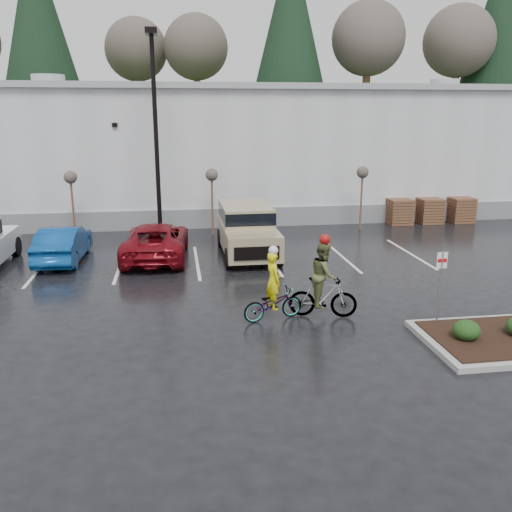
{
  "coord_description": "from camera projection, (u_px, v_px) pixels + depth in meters",
  "views": [
    {
      "loc": [
        -3.25,
        -12.96,
        5.84
      ],
      "look_at": [
        -0.74,
        3.79,
        1.3
      ],
      "focal_mm": 38.0,
      "sensor_mm": 36.0,
      "label": 1
    }
  ],
  "objects": [
    {
      "name": "car_blue",
      "position": [
        63.0,
        244.0,
        21.6
      ],
      "size": [
        1.66,
        4.4,
        1.44
      ],
      "primitive_type": "imported",
      "rotation": [
        0.0,
        0.0,
        3.11
      ],
      "color": "navy",
      "rests_on": "ground"
    },
    {
      "name": "cyclist_hivis",
      "position": [
        273.0,
        297.0,
        15.53
      ],
      "size": [
        1.91,
        1.08,
        2.2
      ],
      "rotation": [
        0.0,
        0.0,
        1.83
      ],
      "color": "#3F3F44",
      "rests_on": "ground"
    },
    {
      "name": "fire_lane_sign",
      "position": [
        440.0,
        280.0,
        14.73
      ],
      "size": [
        0.3,
        0.05,
        2.2
      ],
      "color": "gray",
      "rests_on": "ground"
    },
    {
      "name": "shrub_a",
      "position": [
        466.0,
        330.0,
        13.87
      ],
      "size": [
        0.7,
        0.7,
        0.52
      ],
      "primitive_type": "ellipsoid",
      "color": "#163813",
      "rests_on": "curb_island"
    },
    {
      "name": "pallet_stack_a",
      "position": [
        399.0,
        212.0,
        28.77
      ],
      "size": [
        1.2,
        1.2,
        1.35
      ],
      "primitive_type": "cube",
      "color": "#4E351F",
      "rests_on": "ground"
    },
    {
      "name": "sapling_mid",
      "position": [
        212.0,
        178.0,
        25.85
      ],
      "size": [
        0.6,
        0.6,
        3.2
      ],
      "color": "#4E351F",
      "rests_on": "ground"
    },
    {
      "name": "sapling_east",
      "position": [
        362.0,
        176.0,
        26.92
      ],
      "size": [
        0.6,
        0.6,
        3.2
      ],
      "color": "#4E351F",
      "rests_on": "ground"
    },
    {
      "name": "sapling_west",
      "position": [
        71.0,
        181.0,
        24.92
      ],
      "size": [
        0.6,
        0.6,
        3.2
      ],
      "color": "#4E351F",
      "rests_on": "ground"
    },
    {
      "name": "cyclist_olive",
      "position": [
        323.0,
        288.0,
        15.68
      ],
      "size": [
        1.99,
        1.01,
        2.48
      ],
      "rotation": [
        0.0,
        0.0,
        1.32
      ],
      "color": "#3F3F44",
      "rests_on": "ground"
    },
    {
      "name": "pallet_stack_b",
      "position": [
        429.0,
        211.0,
        29.01
      ],
      "size": [
        1.2,
        1.2,
        1.35
      ],
      "primitive_type": "cube",
      "color": "#4E351F",
      "rests_on": "ground"
    },
    {
      "name": "ground",
      "position": [
        305.0,
        339.0,
        14.35
      ],
      "size": [
        120.0,
        120.0,
        0.0
      ],
      "primitive_type": "plane",
      "color": "black",
      "rests_on": "ground"
    },
    {
      "name": "suv_tan",
      "position": [
        248.0,
        231.0,
        22.37
      ],
      "size": [
        2.2,
        5.1,
        2.06
      ],
      "primitive_type": null,
      "color": "tan",
      "rests_on": "ground"
    },
    {
      "name": "pallet_stack_c",
      "position": [
        461.0,
        210.0,
        29.27
      ],
      "size": [
        1.2,
        1.2,
        1.35
      ],
      "primitive_type": "cube",
      "color": "#4E351F",
      "rests_on": "ground"
    },
    {
      "name": "car_red",
      "position": [
        156.0,
        241.0,
        22.01
      ],
      "size": [
        2.77,
        5.44,
        1.47
      ],
      "primitive_type": "imported",
      "rotation": [
        0.0,
        0.0,
        3.08
      ],
      "color": "maroon",
      "rests_on": "ground"
    },
    {
      "name": "wooded_ridge",
      "position": [
        205.0,
        139.0,
        56.56
      ],
      "size": [
        80.0,
        25.0,
        6.0
      ],
      "primitive_type": "cube",
      "color": "#243616",
      "rests_on": "ground"
    },
    {
      "name": "warehouse",
      "position": [
        225.0,
        147.0,
        34.41
      ],
      "size": [
        60.5,
        15.5,
        7.2
      ],
      "color": "silver",
      "rests_on": "ground"
    },
    {
      "name": "lamppost",
      "position": [
        155.0,
        115.0,
        23.77
      ],
      "size": [
        0.5,
        1.0,
        9.22
      ],
      "color": "black",
      "rests_on": "ground"
    }
  ]
}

